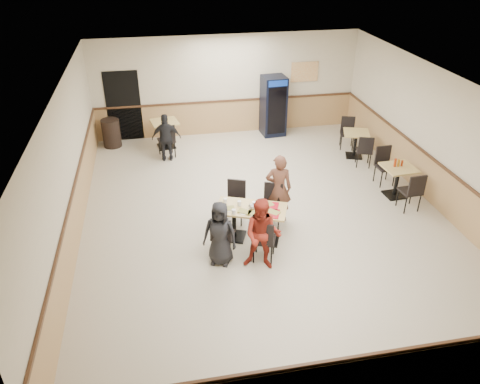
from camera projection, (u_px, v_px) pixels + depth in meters
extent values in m
plane|color=beige|center=(264.00, 215.00, 10.54)|extent=(10.00, 10.00, 0.00)
plane|color=silver|center=(268.00, 85.00, 9.05)|extent=(10.00, 10.00, 0.00)
plane|color=beige|center=(227.00, 85.00, 14.06)|extent=(8.00, 0.00, 8.00)
plane|color=beige|center=(364.00, 332.00, 5.53)|extent=(8.00, 0.00, 8.00)
plane|color=beige|center=(67.00, 171.00, 9.15)|extent=(0.00, 10.00, 10.00)
plane|color=beige|center=(440.00, 141.00, 10.44)|extent=(0.00, 10.00, 10.00)
cube|color=tan|center=(228.00, 117.00, 14.55)|extent=(7.98, 0.03, 1.00)
cube|color=tan|center=(430.00, 180.00, 10.93)|extent=(0.03, 9.98, 1.00)
cube|color=#472B19|center=(227.00, 101.00, 14.27)|extent=(7.98, 0.04, 0.06)
cube|color=black|center=(124.00, 106.00, 13.77)|extent=(1.00, 0.02, 2.10)
cube|color=orange|center=(305.00, 72.00, 14.27)|extent=(0.85, 0.02, 0.60)
cube|color=black|center=(234.00, 236.00, 9.80)|extent=(0.59, 0.59, 0.04)
cylinder|color=black|center=(234.00, 222.00, 9.62)|extent=(0.09, 0.09, 0.68)
cube|color=tan|center=(234.00, 207.00, 9.44)|extent=(0.91, 0.91, 0.04)
cube|color=black|center=(268.00, 240.00, 9.68)|extent=(0.59, 0.59, 0.04)
cylinder|color=black|center=(268.00, 225.00, 9.50)|extent=(0.09, 0.09, 0.68)
cube|color=tan|center=(269.00, 210.00, 9.33)|extent=(0.91, 0.91, 0.04)
imported|color=black|center=(220.00, 234.00, 8.76)|extent=(0.75, 0.63, 1.32)
imported|color=maroon|center=(263.00, 235.00, 8.60)|extent=(0.86, 0.77, 1.46)
imported|color=brown|center=(278.00, 188.00, 10.02)|extent=(0.64, 0.49, 1.56)
imported|color=black|center=(166.00, 138.00, 12.71)|extent=(0.80, 0.38, 1.33)
cube|color=#B30B1C|center=(267.00, 206.00, 9.43)|extent=(0.54, 0.47, 0.02)
cube|color=#B30B1C|center=(268.00, 213.00, 9.19)|extent=(0.54, 0.47, 0.02)
cylinder|color=white|center=(255.00, 214.00, 9.19)|extent=(0.23, 0.23, 0.01)
cube|color=tan|center=(255.00, 213.00, 9.18)|extent=(0.30, 0.24, 0.02)
cylinder|color=white|center=(245.00, 212.00, 9.23)|extent=(0.23, 0.23, 0.01)
cube|color=tan|center=(245.00, 211.00, 9.23)|extent=(0.31, 0.29, 0.02)
cylinder|color=white|center=(273.00, 213.00, 9.22)|extent=(0.23, 0.23, 0.01)
cube|color=tan|center=(273.00, 212.00, 9.21)|extent=(0.30, 0.31, 0.02)
cylinder|color=white|center=(228.00, 209.00, 9.34)|extent=(0.23, 0.23, 0.01)
cube|color=tan|center=(228.00, 208.00, 9.34)|extent=(0.27, 0.18, 0.02)
cylinder|color=white|center=(267.00, 205.00, 9.45)|extent=(0.23, 0.23, 0.01)
cube|color=tan|center=(267.00, 205.00, 9.45)|extent=(0.29, 0.23, 0.02)
cylinder|color=white|center=(239.00, 203.00, 9.43)|extent=(0.08, 0.08, 0.10)
cylinder|color=white|center=(234.00, 212.00, 9.16)|extent=(0.08, 0.08, 0.10)
cylinder|color=white|center=(224.00, 210.00, 9.22)|extent=(0.08, 0.08, 0.10)
cylinder|color=white|center=(225.00, 201.00, 9.52)|extent=(0.08, 0.08, 0.10)
cylinder|color=#B4B8C9|center=(257.00, 206.00, 9.33)|extent=(0.07, 0.07, 0.12)
cylinder|color=#B4B8C9|center=(254.00, 204.00, 9.38)|extent=(0.07, 0.07, 0.12)
ellipsoid|color=silver|center=(252.00, 206.00, 9.33)|extent=(0.15, 0.15, 0.10)
cube|color=black|center=(394.00, 195.00, 11.31)|extent=(0.49, 0.49, 0.04)
cylinder|color=black|center=(397.00, 181.00, 11.12)|extent=(0.09, 0.09, 0.70)
cube|color=tan|center=(399.00, 168.00, 10.95)|extent=(0.76, 0.76, 0.04)
cube|color=black|center=(354.00, 156.00, 13.22)|extent=(0.55, 0.55, 0.04)
cylinder|color=black|center=(355.00, 144.00, 13.05)|extent=(0.09, 0.09, 0.66)
cube|color=tan|center=(357.00, 133.00, 12.88)|extent=(0.86, 0.86, 0.04)
cylinder|color=#9D2D0B|center=(395.00, 163.00, 10.91)|extent=(0.06, 0.06, 0.20)
cylinder|color=#B07717|center=(399.00, 163.00, 10.93)|extent=(0.06, 0.06, 0.17)
cylinder|color=#9D2D0B|center=(402.00, 163.00, 10.96)|extent=(0.05, 0.05, 0.14)
cube|color=black|center=(167.00, 146.00, 13.79)|extent=(0.56, 0.56, 0.04)
cylinder|color=black|center=(166.00, 134.00, 13.61)|extent=(0.10, 0.10, 0.72)
cube|color=tan|center=(165.00, 122.00, 13.42)|extent=(0.86, 0.86, 0.04)
cube|color=black|center=(273.00, 106.00, 14.23)|extent=(0.74, 0.72, 1.81)
cube|color=black|center=(277.00, 111.00, 13.97)|extent=(0.55, 0.06, 1.43)
cube|color=#0D2F94|center=(278.00, 84.00, 13.54)|extent=(0.57, 0.06, 0.17)
cylinder|color=black|center=(111.00, 133.00, 13.65)|extent=(0.52, 0.52, 0.82)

